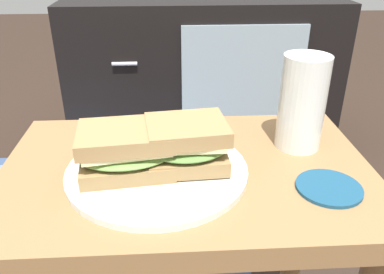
% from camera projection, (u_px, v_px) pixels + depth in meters
% --- Properties ---
extents(side_table, '(0.56, 0.36, 0.46)m').
position_uv_depth(side_table, '(187.00, 214.00, 0.64)').
color(side_table, olive).
rests_on(side_table, ground).
extents(tv_cabinet, '(0.96, 0.46, 0.58)m').
position_uv_depth(tv_cabinet, '(201.00, 74.00, 1.52)').
color(tv_cabinet, black).
rests_on(tv_cabinet, ground).
extents(area_rug, '(1.05, 0.68, 0.01)m').
position_uv_depth(area_rug, '(68.00, 210.00, 1.23)').
color(area_rug, '#384C72').
rests_on(area_rug, ground).
extents(plate, '(0.26, 0.26, 0.01)m').
position_uv_depth(plate, '(157.00, 170.00, 0.58)').
color(plate, silver).
rests_on(plate, side_table).
extents(sandwich_front, '(0.15, 0.11, 0.07)m').
position_uv_depth(sandwich_front, '(126.00, 150.00, 0.55)').
color(sandwich_front, '#9E7A4C').
rests_on(sandwich_front, plate).
extents(sandwich_back, '(0.13, 0.11, 0.07)m').
position_uv_depth(sandwich_back, '(185.00, 144.00, 0.56)').
color(sandwich_back, '#9E7A4C').
rests_on(sandwich_back, plate).
extents(beer_glass, '(0.07, 0.07, 0.15)m').
position_uv_depth(beer_glass, '(302.00, 105.00, 0.62)').
color(beer_glass, silver).
rests_on(beer_glass, side_table).
extents(coaster, '(0.09, 0.09, 0.01)m').
position_uv_depth(coaster, '(329.00, 188.00, 0.54)').
color(coaster, navy).
rests_on(coaster, side_table).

